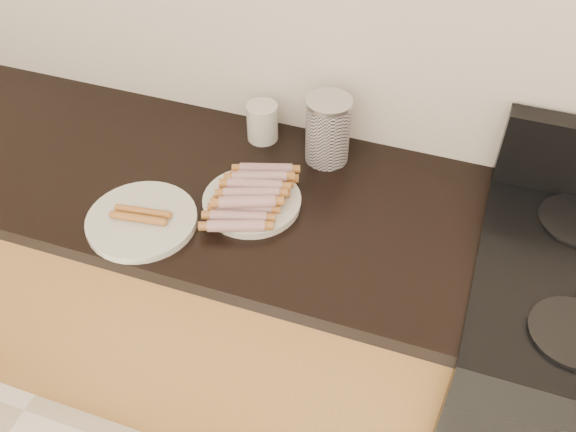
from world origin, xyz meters
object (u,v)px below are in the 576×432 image
(side_plate, at_px, (142,221))
(mug, at_px, (262,122))
(main_plate, at_px, (252,203))
(canister, at_px, (328,130))

(side_plate, height_order, mug, mug)
(main_plate, relative_size, side_plate, 0.90)
(main_plate, distance_m, side_plate, 0.27)
(canister, bearing_deg, main_plate, -116.88)
(main_plate, relative_size, mug, 2.25)
(mug, bearing_deg, canister, -7.79)
(main_plate, height_order, side_plate, side_plate)
(main_plate, bearing_deg, side_plate, -146.97)
(main_plate, xyz_separation_m, canister, (0.12, 0.24, 0.08))
(mug, bearing_deg, main_plate, -74.78)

